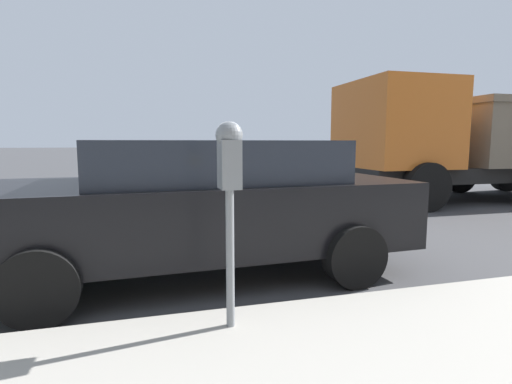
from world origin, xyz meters
name	(u,v)px	position (x,y,z in m)	size (l,w,h in m)	color
ground_plane	(234,249)	(0.00, 0.00, 0.00)	(220.00, 220.00, 0.00)	#424244
parking_meter	(229,172)	(-2.51, 0.58, 1.25)	(0.21, 0.19, 1.48)	gray
car_black	(201,203)	(-0.86, 0.56, 0.79)	(2.23, 4.67, 1.48)	black
dump_truck	(475,139)	(3.06, -6.91, 1.53)	(2.91, 6.91, 2.86)	black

